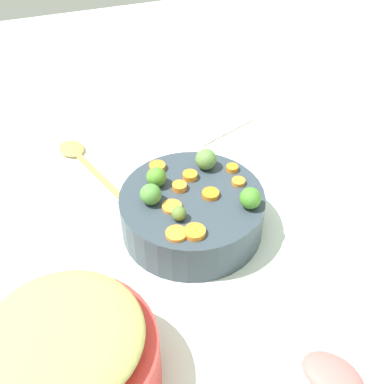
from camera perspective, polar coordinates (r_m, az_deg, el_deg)
tabletop at (r=1.04m, az=0.60°, el=-3.28°), size 2.40×2.40×0.02m
serving_bowl_carrots at (r=0.98m, az=0.00°, el=-2.38°), size 0.28×0.28×0.09m
metal_pot at (r=0.79m, az=-13.85°, el=-18.89°), size 0.26×0.26×0.10m
stuffing_mound at (r=0.72m, az=-14.84°, el=-15.88°), size 0.23×0.23×0.05m
carrot_slice_0 at (r=0.96m, az=-1.44°, el=0.59°), size 0.04×0.04×0.01m
carrot_slice_1 at (r=0.98m, az=5.41°, el=1.19°), size 0.04×0.04×0.01m
carrot_slice_2 at (r=0.87m, az=0.33°, el=-4.66°), size 0.04×0.04×0.01m
carrot_slice_3 at (r=0.94m, az=2.17°, el=-0.23°), size 0.05×0.05×0.01m
carrot_slice_4 at (r=1.01m, az=4.69°, el=2.78°), size 0.03×0.03×0.01m
carrot_slice_5 at (r=0.92m, az=-2.34°, el=-1.72°), size 0.05×0.05×0.01m
carrot_slice_6 at (r=0.87m, az=-1.83°, el=-4.86°), size 0.05×0.05×0.01m
carrot_slice_7 at (r=1.01m, az=-4.04°, el=2.94°), size 0.04×0.04×0.01m
carrot_slice_8 at (r=0.98m, az=-0.23°, el=1.91°), size 0.04×0.04×0.01m
brussels_sprout_0 at (r=0.96m, az=-4.16°, el=1.75°), size 0.04×0.04×0.04m
brussels_sprout_1 at (r=0.89m, az=-1.55°, el=-2.49°), size 0.03×0.03×0.03m
brussels_sprout_2 at (r=1.00m, az=1.63°, el=3.83°), size 0.04×0.04×0.04m
brussels_sprout_3 at (r=0.92m, az=6.78°, el=-0.72°), size 0.04×0.04×0.04m
brussels_sprout_4 at (r=0.92m, az=-4.82°, el=-0.26°), size 0.04×0.04×0.04m
wooden_spoon at (r=1.21m, az=-13.01°, el=4.13°), size 0.12×0.26×0.01m
ham_slice_main at (r=0.82m, az=15.96°, el=-19.72°), size 0.11×0.12×0.03m
dish_towel at (r=1.32m, az=2.02°, el=8.39°), size 0.23×0.21×0.01m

